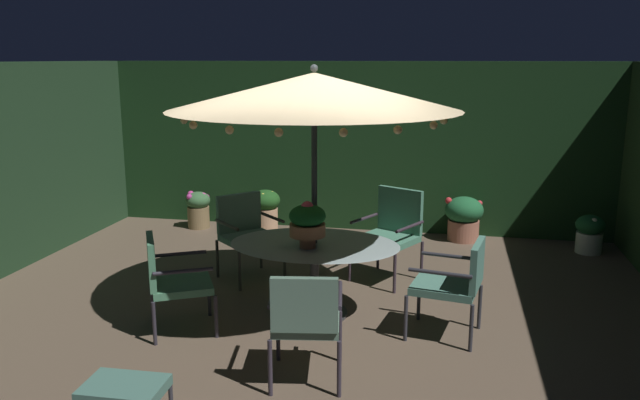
% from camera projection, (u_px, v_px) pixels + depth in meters
% --- Properties ---
extents(ground_plane, '(8.05, 7.21, 0.02)m').
position_uv_depth(ground_plane, '(303.00, 313.00, 6.49)').
color(ground_plane, brown).
extents(hedge_backdrop_rear, '(8.05, 0.30, 2.50)m').
position_uv_depth(hedge_backdrop_rear, '(355.00, 146.00, 9.51)').
color(hedge_backdrop_rear, '#163317').
rests_on(hedge_backdrop_rear, ground_plane).
extents(patio_dining_table, '(1.70, 1.23, 0.76)m').
position_uv_depth(patio_dining_table, '(314.00, 258.00, 6.31)').
color(patio_dining_table, '#2B2C2E').
rests_on(patio_dining_table, ground_plane).
extents(patio_umbrella, '(2.80, 2.80, 2.49)m').
position_uv_depth(patio_umbrella, '(314.00, 92.00, 5.95)').
color(patio_umbrella, '#292F30').
rests_on(patio_umbrella, ground_plane).
extents(centerpiece_planter, '(0.36, 0.36, 0.46)m').
position_uv_depth(centerpiece_planter, '(307.00, 221.00, 6.07)').
color(centerpiece_planter, '#AC6546').
rests_on(centerpiece_planter, patio_dining_table).
extents(patio_chair_north, '(0.85, 0.84, 1.06)m').
position_uv_depth(patio_chair_north, '(392.00, 228.00, 7.38)').
color(patio_chair_north, '#322932').
rests_on(patio_chair_north, ground_plane).
extents(patio_chair_northeast, '(0.84, 0.84, 0.98)m').
position_uv_depth(patio_chair_northeast, '(246.00, 229.00, 7.43)').
color(patio_chair_northeast, '#31312C').
rests_on(patio_chair_northeast, ground_plane).
extents(patio_chair_east, '(0.78, 0.77, 0.94)m').
position_uv_depth(patio_chair_east, '(171.00, 277.00, 5.93)').
color(patio_chair_east, '#2B2931').
rests_on(patio_chair_east, ground_plane).
extents(patio_chair_southeast, '(0.65, 0.70, 0.96)m').
position_uv_depth(patio_chair_southeast, '(306.00, 317.00, 4.95)').
color(patio_chair_southeast, '#2E2933').
rests_on(patio_chair_southeast, ground_plane).
extents(patio_chair_south, '(0.71, 0.66, 0.93)m').
position_uv_depth(patio_chair_south, '(456.00, 280.00, 5.81)').
color(patio_chair_south, '#2B2C32').
rests_on(patio_chair_south, ground_plane).
extents(ottoman_footrest, '(0.56, 0.40, 0.36)m').
position_uv_depth(ottoman_footrest, '(124.00, 390.00, 4.36)').
color(ottoman_footrest, '#2A2A31').
rests_on(ottoman_footrest, ground_plane).
extents(potted_plant_back_center, '(0.38, 0.38, 0.52)m').
position_uv_depth(potted_plant_back_center, '(590.00, 233.00, 8.42)').
color(potted_plant_back_center, beige).
rests_on(potted_plant_back_center, ground_plane).
extents(potted_plant_left_near, '(0.54, 0.54, 0.63)m').
position_uv_depth(potted_plant_left_near, '(464.00, 217.00, 8.98)').
color(potted_plant_left_near, '#A1644E').
rests_on(potted_plant_left_near, ground_plane).
extents(potted_plant_front_corner, '(0.44, 0.44, 0.66)m').
position_uv_depth(potted_plant_front_corner, '(265.00, 210.00, 9.32)').
color(potted_plant_front_corner, tan).
rests_on(potted_plant_front_corner, ground_plane).
extents(potted_plant_back_left, '(0.37, 0.37, 0.57)m').
position_uv_depth(potted_plant_back_left, '(198.00, 208.00, 9.66)').
color(potted_plant_back_left, olive).
rests_on(potted_plant_back_left, ground_plane).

